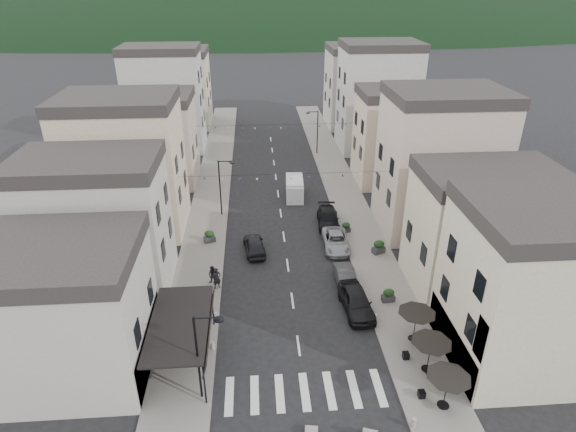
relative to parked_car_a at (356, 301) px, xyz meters
name	(u,v)px	position (x,y,z in m)	size (l,w,h in m)	color
ground	(308,419)	(-4.60, -9.46, -0.84)	(700.00, 700.00, 0.00)	black
sidewalk_left	(212,192)	(-12.10, 22.54, -0.78)	(4.00, 76.00, 0.12)	slate
sidewalk_right	(342,188)	(2.90, 22.54, -0.78)	(4.00, 76.00, 0.12)	slate
hill_backdrop	(254,13)	(-4.60, 290.54, -0.84)	(640.00, 360.00, 70.00)	black
boutique_building	(42,319)	(-20.10, -4.46, 3.16)	(12.00, 8.00, 8.00)	#ADA99F
bistro_building	(539,293)	(9.90, -5.46, 4.16)	(10.00, 8.00, 10.00)	beige
boutique_awning	(184,324)	(-11.85, -4.46, 2.28)	(3.77, 7.50, 3.28)	black
buildings_row_left	(152,127)	(-19.10, 28.30, 5.28)	(10.20, 54.16, 14.00)	#ADA99F
buildings_row_right	(395,123)	(9.90, 27.14, 5.48)	(10.20, 54.16, 14.50)	beige
cafe_terrace	(431,346)	(3.10, -6.66, 1.52)	(2.50, 8.10, 2.53)	black
streetlamp_left_near	(202,350)	(-10.42, -7.46, 2.86)	(1.70, 0.56, 6.00)	black
streetlamp_left_far	(222,182)	(-10.42, 16.54, 2.86)	(1.70, 0.56, 6.00)	black
streetlamp_right_far	(315,128)	(1.22, 34.54, 2.86)	(1.70, 0.56, 6.00)	black
bollards	(299,346)	(-4.60, -3.96, -0.42)	(11.66, 10.26, 0.60)	gray
bunting_near	(283,178)	(-4.60, 12.54, 4.81)	(19.00, 0.28, 0.62)	black
bunting_far	(274,127)	(-4.60, 28.54, 4.81)	(19.00, 0.28, 0.62)	black
parked_car_a	(356,301)	(0.00, 0.00, 0.00)	(1.98, 4.92, 1.68)	black
parked_car_b	(346,279)	(-0.19, 3.18, -0.16)	(1.44, 4.14, 1.36)	#353538
parked_car_c	(336,241)	(0.00, 9.19, -0.16)	(2.26, 4.90, 1.36)	#94969C
parked_car_d	(328,218)	(-0.07, 13.60, -0.11)	(2.05, 5.03, 1.46)	black
parked_car_e	(254,245)	(-7.40, 8.95, -0.12)	(1.70, 4.22, 1.44)	black
delivery_van	(295,188)	(-2.80, 20.60, 0.26)	(2.11, 4.78, 2.24)	silver
pedestrian_a	(217,278)	(-10.40, 3.49, 0.18)	(0.66, 0.43, 1.80)	black
pedestrian_b	(213,275)	(-10.77, 4.10, 0.09)	(0.78, 0.61, 1.61)	#241F2A
concrete_block_c	(311,432)	(-4.55, -10.46, -0.64)	(0.70, 0.50, 0.40)	gray
planter_la	(196,332)	(-11.51, -2.46, -0.11)	(1.15, 0.69, 1.24)	#2D2C2F
planter_lb	(209,236)	(-11.54, 10.93, -0.16)	(1.16, 0.86, 1.16)	#2F2F31
planter_ra	(388,295)	(2.64, 0.82, -0.19)	(1.02, 0.62, 1.09)	#303033
planter_rb	(379,247)	(3.60, 7.81, -0.11)	(1.27, 1.02, 1.25)	#303033
planter_rc	(346,227)	(1.40, 11.89, -0.23)	(0.91, 0.52, 1.01)	#2A2B2D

